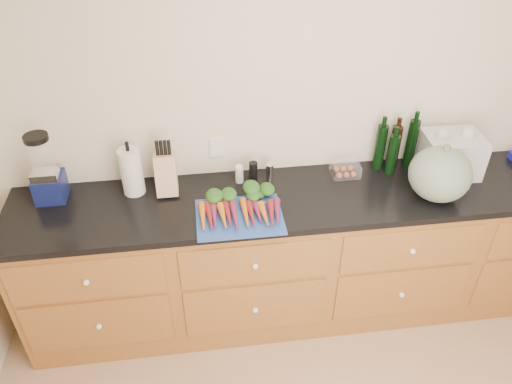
{
  "coord_description": "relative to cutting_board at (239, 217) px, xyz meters",
  "views": [
    {
      "loc": [
        -0.71,
        -0.96,
        2.66
      ],
      "look_at": [
        -0.42,
        1.2,
        1.06
      ],
      "focal_mm": 35.0,
      "sensor_mm": 36.0,
      "label": 1
    }
  ],
  "objects": [
    {
      "name": "wall_back",
      "position": [
        0.52,
        0.48,
        0.35
      ],
      "size": [
        4.1,
        0.05,
        2.6
      ],
      "primitive_type": "cube",
      "color": "beige",
      "rests_on": "ground"
    },
    {
      "name": "squash",
      "position": [
        1.13,
        0.04,
        0.15
      ],
      "size": [
        0.34,
        0.34,
        0.31
      ],
      "primitive_type": "ellipsoid",
      "color": "#5C6E5C",
      "rests_on": "countertop"
    },
    {
      "name": "canister_chrome",
      "position": [
        0.22,
        0.34,
        0.05
      ],
      "size": [
        0.05,
        0.05,
        0.11
      ],
      "primitive_type": "cylinder",
      "color": "silver",
      "rests_on": "countertop"
    },
    {
      "name": "countertop",
      "position": [
        0.52,
        0.16,
        -0.03
      ],
      "size": [
        3.64,
        0.62,
        0.04
      ],
      "primitive_type": "cube",
      "color": "black",
      "rests_on": "cabinets"
    },
    {
      "name": "carrots",
      "position": [
        0.0,
        0.04,
        0.03
      ],
      "size": [
        0.44,
        0.32,
        0.06
      ],
      "color": "orange",
      "rests_on": "cutting_board"
    },
    {
      "name": "blender_appliance",
      "position": [
        -1.04,
        0.32,
        0.17
      ],
      "size": [
        0.16,
        0.16,
        0.41
      ],
      "color": "#0F1649",
      "rests_on": "countertop"
    },
    {
      "name": "grinder_salt",
      "position": [
        0.04,
        0.34,
        0.05
      ],
      "size": [
        0.05,
        0.05,
        0.11
      ],
      "primitive_type": "cylinder",
      "color": "silver",
      "rests_on": "countertop"
    },
    {
      "name": "paper_towel",
      "position": [
        -0.58,
        0.32,
        0.13
      ],
      "size": [
        0.12,
        0.12,
        0.28
      ],
      "primitive_type": "cylinder",
      "color": "silver",
      "rests_on": "countertop"
    },
    {
      "name": "bottles",
      "position": [
        0.99,
        0.37,
        0.14
      ],
      "size": [
        0.26,
        0.13,
        0.31
      ],
      "color": "black",
      "rests_on": "countertop"
    },
    {
      "name": "cabinets",
      "position": [
        0.52,
        0.16,
        -0.5
      ],
      "size": [
        3.6,
        0.64,
        0.9
      ],
      "color": "brown",
      "rests_on": "ground"
    },
    {
      "name": "knife_block",
      "position": [
        -0.39,
        0.3,
        0.11
      ],
      "size": [
        0.12,
        0.12,
        0.24
      ],
      "primitive_type": "cube",
      "color": "tan",
      "rests_on": "countertop"
    },
    {
      "name": "cutting_board",
      "position": [
        0.0,
        0.0,
        0.0
      ],
      "size": [
        0.47,
        0.36,
        0.01
      ],
      "primitive_type": "cube",
      "rotation": [
        0.0,
        0.0,
        -0.0
      ],
      "color": "#254596",
      "rests_on": "countertop"
    },
    {
      "name": "tomato_box",
      "position": [
        0.68,
        0.33,
        0.03
      ],
      "size": [
        0.17,
        0.13,
        0.08
      ],
      "primitive_type": "cube",
      "color": "white",
      "rests_on": "countertop"
    },
    {
      "name": "grocery_bag",
      "position": [
        1.31,
        0.28,
        0.12
      ],
      "size": [
        0.35,
        0.29,
        0.25
      ],
      "primitive_type": null,
      "rotation": [
        0.0,
        0.0,
        -0.05
      ],
      "color": "silver",
      "rests_on": "countertop"
    },
    {
      "name": "grinder_pepper",
      "position": [
        0.12,
        0.34,
        0.06
      ],
      "size": [
        0.05,
        0.05,
        0.13
      ],
      "primitive_type": "cylinder",
      "color": "black",
      "rests_on": "countertop"
    }
  ]
}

